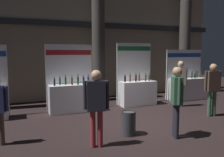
# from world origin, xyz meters

# --- Properties ---
(ground_plane) EXTENTS (26.69, 26.69, 0.00)m
(ground_plane) POSITION_xyz_m (0.00, 0.00, 0.00)
(ground_plane) COLOR black
(hall_colonnade) EXTENTS (13.35, 1.35, 6.24)m
(hall_colonnade) POSITION_xyz_m (0.00, 4.35, 3.03)
(hall_colonnade) COLOR gray
(hall_colonnade) RESTS_ON ground_plane
(exhibitor_booth_1) EXTENTS (1.73, 0.66, 2.46)m
(exhibitor_booth_1) POSITION_xyz_m (-1.58, 2.07, 0.62)
(exhibitor_booth_1) COLOR white
(exhibitor_booth_1) RESTS_ON ground_plane
(exhibitor_booth_2) EXTENTS (1.58, 0.66, 2.55)m
(exhibitor_booth_2) POSITION_xyz_m (1.17, 2.15, 0.62)
(exhibitor_booth_2) COLOR white
(exhibitor_booth_2) RESTS_ON ground_plane
(exhibitor_booth_3) EXTENTS (1.97, 0.66, 2.29)m
(exhibitor_booth_3) POSITION_xyz_m (3.86, 2.22, 0.59)
(exhibitor_booth_3) COLOR white
(exhibitor_booth_3) RESTS_ON ground_plane
(trash_bin) EXTENTS (0.39, 0.39, 0.63)m
(trash_bin) POSITION_xyz_m (-0.74, -0.88, 0.32)
(trash_bin) COLOR #38383D
(trash_bin) RESTS_ON ground_plane
(visitor_0) EXTENTS (0.34, 0.48, 1.81)m
(visitor_0) POSITION_xyz_m (0.29, -1.51, 1.08)
(visitor_0) COLOR #23232D
(visitor_0) RESTS_ON ground_plane
(visitor_1) EXTENTS (0.54, 0.31, 1.83)m
(visitor_1) POSITION_xyz_m (2.60, 1.20, 1.10)
(visitor_1) COLOR navy
(visitor_1) RESTS_ON ground_plane
(visitor_4) EXTENTS (0.57, 0.32, 1.78)m
(visitor_4) POSITION_xyz_m (-1.76, -1.31, 1.07)
(visitor_4) COLOR maroon
(visitor_4) RESTS_ON ground_plane
(visitor_5) EXTENTS (0.62, 0.31, 1.79)m
(visitor_5) POSITION_xyz_m (2.69, -0.36, 1.09)
(visitor_5) COLOR #33563D
(visitor_5) RESTS_ON ground_plane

